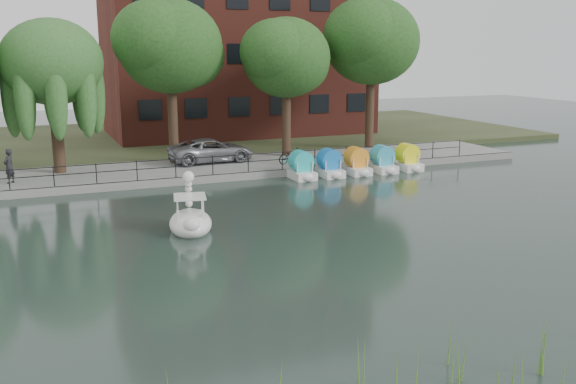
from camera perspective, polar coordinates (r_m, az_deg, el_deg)
ground_plane at (r=22.53m, az=2.75°, el=-5.40°), size 120.00×120.00×0.00m
promenade at (r=37.15m, az=-7.85°, el=2.02°), size 40.00×6.00×0.40m
kerb at (r=34.35m, az=-6.58°, el=1.19°), size 40.00×0.25×0.40m
land_strip at (r=50.65m, az=-11.94°, el=4.66°), size 60.00×22.00×0.36m
railing at (r=34.37m, az=-6.72°, el=2.79°), size 32.00×0.05×1.00m
apartment_building at (r=51.96m, az=-4.55°, el=15.24°), size 20.00×10.07×18.00m
willow_mid at (r=36.39m, az=-20.26°, el=10.74°), size 5.32×5.32×8.15m
broadleaf_center at (r=38.24m, az=-10.44°, el=12.57°), size 6.00×6.00×9.25m
broadleaf_right at (r=39.86m, az=-0.16°, el=11.80°), size 5.40×5.40×8.32m
broadleaf_far at (r=43.63m, az=7.45°, el=13.10°), size 6.30×6.30×9.71m
minivan at (r=38.13m, az=-6.82°, el=3.85°), size 2.99×5.92×1.61m
bicycle at (r=37.41m, az=0.32°, el=3.30°), size 0.89×1.80×1.00m
pedestrian at (r=34.69m, az=-23.57°, el=2.32°), size 0.81×0.86×1.98m
swan_boat at (r=25.32m, az=-8.67°, el=-2.34°), size 2.15×2.90×2.22m
pedal_boat_row at (r=36.51m, az=6.11°, el=2.53°), size 7.95×1.70×1.40m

